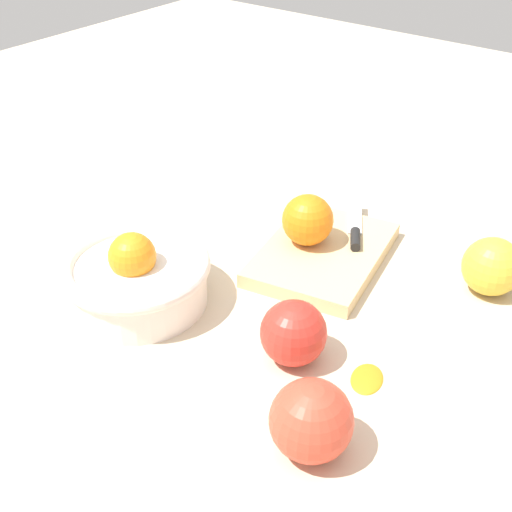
% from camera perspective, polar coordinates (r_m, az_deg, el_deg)
% --- Properties ---
extents(ground_plane, '(2.40, 2.40, 0.00)m').
position_cam_1_polar(ground_plane, '(0.90, 2.29, -3.03)').
color(ground_plane, beige).
extents(bowl, '(0.19, 0.19, 0.10)m').
position_cam_1_polar(bowl, '(0.88, -10.01, -1.73)').
color(bowl, white).
rests_on(bowl, ground_plane).
extents(cutting_board, '(0.25, 0.19, 0.02)m').
position_cam_1_polar(cutting_board, '(0.96, 5.54, 0.17)').
color(cutting_board, '#DBB77F').
rests_on(cutting_board, ground_plane).
extents(orange_on_board, '(0.07, 0.07, 0.07)m').
position_cam_1_polar(orange_on_board, '(0.95, 4.34, 3.02)').
color(orange_on_board, orange).
rests_on(orange_on_board, cutting_board).
extents(knife, '(0.14, 0.09, 0.01)m').
position_cam_1_polar(knife, '(1.00, 8.28, 2.29)').
color(knife, silver).
rests_on(knife, cutting_board).
extents(apple_front_left, '(0.08, 0.08, 0.08)m').
position_cam_1_polar(apple_front_left, '(0.78, 3.15, -6.43)').
color(apple_front_left, red).
rests_on(apple_front_left, ground_plane).
extents(apple_front_left_2, '(0.08, 0.08, 0.08)m').
position_cam_1_polar(apple_front_left_2, '(0.68, 4.64, -13.54)').
color(apple_front_left_2, '#D6422D').
rests_on(apple_front_left_2, ground_plane).
extents(apple_front_right, '(0.08, 0.08, 0.08)m').
position_cam_1_polar(apple_front_right, '(0.93, 19.09, -0.83)').
color(apple_front_right, gold).
rests_on(apple_front_right, ground_plane).
extents(citrus_peel, '(0.06, 0.05, 0.01)m').
position_cam_1_polar(citrus_peel, '(0.78, 9.27, -9.91)').
color(citrus_peel, orange).
rests_on(citrus_peel, ground_plane).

